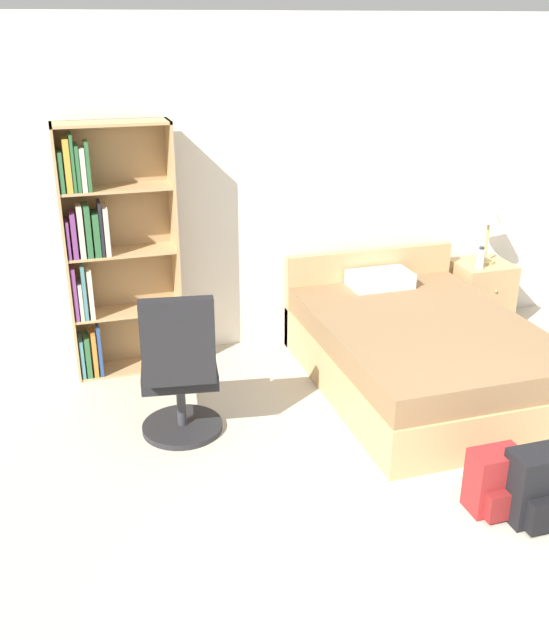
# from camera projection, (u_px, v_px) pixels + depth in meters

# --- Properties ---
(ground_plane) EXTENTS (14.00, 14.00, 0.00)m
(ground_plane) POSITION_uv_depth(u_px,v_px,m) (518.00, 594.00, 3.40)
(ground_plane) COLOR #BCB29E
(wall_back) EXTENTS (9.00, 0.06, 2.60)m
(wall_back) POSITION_uv_depth(u_px,v_px,m) (302.00, 186.00, 5.74)
(wall_back) COLOR white
(wall_back) RESTS_ON ground_plane
(bookshelf) EXTENTS (0.82, 0.29, 1.89)m
(bookshelf) POSITION_uv_depth(u_px,v_px,m) (106.00, 251.00, 5.23)
(bookshelf) COLOR tan
(bookshelf) RESTS_ON ground_plane
(bed) EXTENTS (1.47, 2.05, 0.78)m
(bed) POSITION_uv_depth(u_px,v_px,m) (418.00, 350.00, 5.28)
(bed) COLOR tan
(bed) RESTS_ON ground_plane
(office_chair) EXTENTS (0.54, 0.62, 1.04)m
(office_chair) POSITION_uv_depth(u_px,v_px,m) (180.00, 374.00, 4.51)
(office_chair) COLOR #232326
(office_chair) RESTS_ON ground_plane
(nightstand) EXTENTS (0.47, 0.47, 0.59)m
(nightstand) POSITION_uv_depth(u_px,v_px,m) (479.00, 295.00, 6.30)
(nightstand) COLOR tan
(nightstand) RESTS_ON ground_plane
(table_lamp) EXTENTS (0.20, 0.20, 0.52)m
(table_lamp) POSITION_uv_depth(u_px,v_px,m) (489.00, 218.00, 6.05)
(table_lamp) COLOR tan
(table_lamp) RESTS_ON nightstand
(water_bottle) EXTENTS (0.07, 0.07, 0.19)m
(water_bottle) POSITION_uv_depth(u_px,v_px,m) (481.00, 258.00, 6.02)
(water_bottle) COLOR silver
(water_bottle) RESTS_ON nightstand
(backpack_black) EXTENTS (0.28, 0.27, 0.42)m
(backpack_black) POSITION_uv_depth(u_px,v_px,m) (535.00, 489.00, 3.84)
(backpack_black) COLOR black
(backpack_black) RESTS_ON ground_plane
(backpack_red) EXTENTS (0.29, 0.24, 0.36)m
(backpack_red) POSITION_uv_depth(u_px,v_px,m) (495.00, 483.00, 3.93)
(backpack_red) COLOR maroon
(backpack_red) RESTS_ON ground_plane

